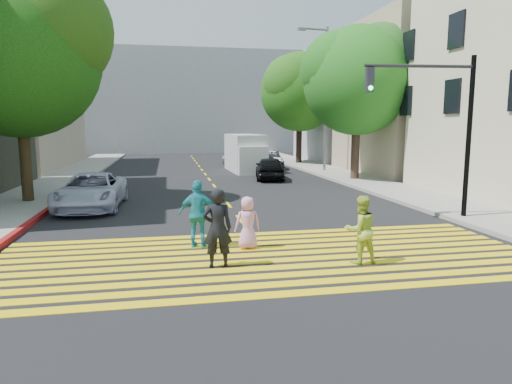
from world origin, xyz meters
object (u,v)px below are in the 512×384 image
object	(u,v)px
pedestrian_extra	(198,214)
silver_car	(233,156)
white_van	(246,154)
pedestrian_woman	(361,230)
tree_left	(20,47)
tree_right_near	(359,75)
pedestrian_man	(217,228)
traffic_signal	(441,115)
dark_car_parked	(269,160)
white_sedan	(91,191)
dark_car_near	(270,168)
tree_right_far	(300,88)
pedestrian_child	(248,223)

from	to	relation	value
pedestrian_extra	silver_car	size ratio (longest dim) A/B	0.42
pedestrian_extra	white_van	distance (m)	20.10
pedestrian_woman	pedestrian_extra	size ratio (longest dim) A/B	0.89
tree_left	pedestrian_woman	world-z (taller)	tree_left
tree_right_near	pedestrian_man	world-z (taller)	tree_right_near
tree_left	traffic_signal	bearing A→B (deg)	-23.10
tree_left	dark_car_parked	xyz separation A→B (m)	(13.12, 13.25, -5.69)
white_sedan	dark_car_near	bearing A→B (deg)	43.58
pedestrian_woman	traffic_signal	xyz separation A→B (m)	(4.55, 4.09, 2.77)
tree_right_far	pedestrian_child	size ratio (longest dim) A/B	6.59
tree_left	tree_right_near	size ratio (longest dim) A/B	1.05
pedestrian_extra	tree_right_far	bearing A→B (deg)	-98.10
pedestrian_child	white_van	size ratio (longest dim) A/B	0.25
tree_right_near	silver_car	xyz separation A→B (m)	(-5.28, 14.16, -5.46)
dark_car_parked	pedestrian_child	bearing A→B (deg)	-104.46
dark_car_near	tree_right_far	bearing A→B (deg)	-105.83
silver_car	white_van	bearing A→B (deg)	98.10
pedestrian_extra	dark_car_near	bearing A→B (deg)	-95.68
tree_right_near	silver_car	world-z (taller)	tree_right_near
traffic_signal	pedestrian_child	bearing A→B (deg)	-155.83
traffic_signal	dark_car_near	bearing A→B (deg)	109.02
tree_right_far	pedestrian_woman	bearing A→B (deg)	-103.25
tree_left	dark_car_near	size ratio (longest dim) A/B	2.31
dark_car_near	tree_left	bearing A→B (deg)	38.61
white_van	white_sedan	bearing A→B (deg)	-125.26
pedestrian_woman	white_van	xyz separation A→B (m)	(0.93, 21.70, 0.42)
tree_right_near	traffic_signal	distance (m)	11.54
white_sedan	white_van	distance (m)	15.43
dark_car_near	dark_car_parked	size ratio (longest dim) A/B	1.02
pedestrian_child	silver_car	bearing A→B (deg)	-101.49
white_van	traffic_signal	bearing A→B (deg)	-80.79
pedestrian_man	silver_car	xyz separation A→B (m)	(4.47, 29.02, -0.30)
pedestrian_extra	dark_car_near	world-z (taller)	pedestrian_extra
tree_right_far	pedestrian_woman	distance (m)	28.08
pedestrian_extra	tree_left	bearing A→B (deg)	-37.95
dark_car_parked	tree_left	bearing A→B (deg)	-135.23
white_sedan	silver_car	bearing A→B (deg)	69.16
pedestrian_extra	silver_car	bearing A→B (deg)	-86.04
silver_car	tree_right_near	bearing A→B (deg)	119.93
tree_right_near	pedestrian_man	size ratio (longest dim) A/B	4.88
tree_left	pedestrian_child	distance (m)	12.83
pedestrian_child	silver_car	distance (m)	27.81
tree_left	tree_right_far	bearing A→B (deg)	45.09
tree_right_far	traffic_signal	world-z (taller)	tree_right_far
pedestrian_man	white_van	distance (m)	21.79
dark_car_near	silver_car	world-z (taller)	dark_car_near
white_sedan	pedestrian_child	bearing A→B (deg)	-52.52
tree_right_far	white_sedan	bearing A→B (deg)	-127.26
tree_right_near	pedestrian_child	bearing A→B (deg)	-123.23
white_van	silver_car	bearing A→B (deg)	86.18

